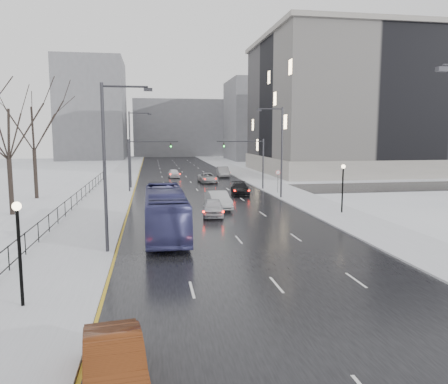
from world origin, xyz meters
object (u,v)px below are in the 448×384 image
lamppost_l (19,239)px  mast_signal_left (138,159)px  lamppost_r_mid (343,181)px  no_uturn_sign (278,175)px  sedan_right_far (240,189)px  sedan_center_far (174,173)px  sedan_left_near (114,366)px  bus (165,212)px  streetlight_l_far (132,146)px  tree_park_e (37,199)px  sedan_right_distant (223,172)px  tree_park_d (13,216)px  sedan_right_near (218,200)px  sedan_center_near (213,208)px  streetlight_l_near (108,160)px  sedan_right_cross (208,178)px  mast_signal_right (255,158)px  streetlight_r_mid (280,148)px

lamppost_l → mast_signal_left: bearing=84.2°
lamppost_r_mid → no_uturn_sign: size_ratio=1.59×
sedan_right_far → sedan_center_far: 22.93m
sedan_left_near → bus: bearing=76.3°
streetlight_l_far → sedan_center_far: bearing=65.7°
tree_park_e → sedan_center_far: 26.83m
sedan_right_distant → tree_park_d: bearing=-124.7°
tree_park_e → sedan_right_near: (18.70, -9.54, 0.88)m
sedan_center_near → sedan_right_far: bearing=75.9°
tree_park_e → mast_signal_left: (10.87, 4.00, 4.11)m
mast_signal_left → sedan_right_far: size_ratio=1.34×
sedan_right_distant → streetlight_l_near: bearing=-104.8°
lamppost_l → sedan_right_distant: size_ratio=0.84×
sedan_right_cross → bus: bearing=-106.8°
lamppost_r_mid → sedan_center_far: size_ratio=1.03×
lamppost_r_mid → no_uturn_sign: (-1.80, 14.00, -0.64)m
sedan_right_near → streetlight_l_far: bearing=112.1°
tree_park_e → sedan_right_near: 21.01m
no_uturn_sign → sedan_center_far: (-11.30, 21.45, -1.55)m
bus → sedan_center_far: (2.70, 41.07, -0.93)m
tree_park_d → tree_park_e: tree_park_e is taller
lamppost_r_mid → sedan_center_far: 37.86m
tree_park_d → mast_signal_left: (10.47, 14.00, 4.11)m
streetlight_l_near → mast_signal_right: bearing=61.0°
streetlight_r_mid → mast_signal_left: bearing=152.7°
sedan_right_far → bus: bearing=-109.8°
mast_signal_right → sedan_right_distant: mast_signal_right is taller
mast_signal_right → sedan_right_far: size_ratio=1.34×
sedan_left_near → bus: bus is taller
tree_park_e → tree_park_d: bearing=-87.7°
mast_signal_right → sedan_right_far: bearing=-122.1°
lamppost_l → sedan_right_cross: 47.04m
mast_signal_right → bus: (-12.13, -23.62, -2.43)m
sedan_left_near → sedan_right_near: bearing=68.2°
sedan_left_near → sedan_right_cross: (9.22, 51.67, -0.06)m
tree_park_e → sedan_center_far: bearing=53.1°
sedan_right_near → mast_signal_left: bearing=115.9°
tree_park_e → mast_signal_left: 12.29m
sedan_right_distant → mast_signal_right: bearing=-83.0°
streetlight_l_near → bus: bearing=52.4°
streetlight_r_mid → sedan_right_cross: (-5.78, 17.04, -4.87)m
sedan_left_near → no_uturn_sign: bearing=59.8°
tree_park_e → streetlight_r_mid: 27.25m
streetlight_l_far → sedan_right_far: bearing=-33.9°
sedan_center_far → sedan_center_near: bearing=-90.8°
mast_signal_left → no_uturn_sign: size_ratio=2.41×
sedan_center_far → no_uturn_sign: bearing=-65.7°
tree_park_d → streetlight_r_mid: streetlight_r_mid is taller
sedan_center_far → tree_park_d: bearing=-120.0°
tree_park_e → sedan_right_near: size_ratio=2.66×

